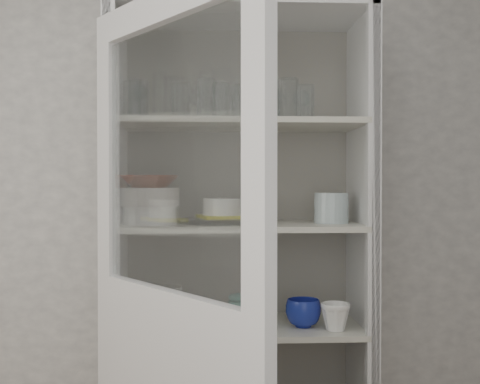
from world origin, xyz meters
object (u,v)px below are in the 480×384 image
(grey_bowl_stack, at_px, (331,208))
(terracotta_bowl, at_px, (150,181))
(pantry_cabinet, at_px, (239,300))
(goblet_0, at_px, (139,102))
(measuring_cups, at_px, (158,325))
(cupboard_door, at_px, (171,367))
(mug_teal, at_px, (257,310))
(goblet_3, at_px, (301,106))
(teal_jar, at_px, (238,309))
(yellow_trivet, at_px, (223,217))
(white_canister, at_px, (167,304))
(white_ramekin, at_px, (223,207))
(goblet_2, at_px, (251,104))
(mug_blue, at_px, (303,313))
(cream_bowl, at_px, (150,197))
(plate_stack_front, at_px, (150,215))
(goblet_1, at_px, (197,105))
(glass_platter, at_px, (223,221))
(plate_stack_back, at_px, (152,213))
(mug_white, at_px, (335,317))

(grey_bowl_stack, bearing_deg, terracotta_bowl, -177.61)
(pantry_cabinet, height_order, goblet_0, pantry_cabinet)
(measuring_cups, bearing_deg, cupboard_door, -80.90)
(mug_teal, relative_size, measuring_cups, 0.98)
(goblet_3, relative_size, teal_jar, 1.66)
(measuring_cups, bearing_deg, yellow_trivet, 23.34)
(mug_teal, relative_size, white_canister, 0.66)
(white_ramekin, height_order, measuring_cups, white_ramekin)
(white_ramekin, relative_size, mug_teal, 1.61)
(pantry_cabinet, height_order, goblet_2, pantry_cabinet)
(mug_blue, bearing_deg, cream_bowl, -175.87)
(plate_stack_front, distance_m, teal_jar, 0.53)
(goblet_2, height_order, measuring_cups, goblet_2)
(cream_bowl, height_order, white_canister, cream_bowl)
(goblet_1, relative_size, plate_stack_front, 0.77)
(glass_platter, height_order, grey_bowl_stack, grey_bowl_stack)
(cupboard_door, bearing_deg, plate_stack_back, 153.95)
(teal_jar, distance_m, white_canister, 0.29)
(yellow_trivet, xyz_separation_m, mug_teal, (0.14, 0.03, -0.38))
(terracotta_bowl, bearing_deg, pantry_cabinet, 18.32)
(plate_stack_back, distance_m, cream_bowl, 0.17)
(glass_platter, bearing_deg, yellow_trivet, 0.00)
(pantry_cabinet, relative_size, grey_bowl_stack, 15.67)
(teal_jar, bearing_deg, goblet_1, 168.34)
(glass_platter, relative_size, grey_bowl_stack, 2.56)
(goblet_0, relative_size, goblet_1, 1.17)
(yellow_trivet, relative_size, white_ramekin, 1.13)
(goblet_1, bearing_deg, mug_blue, -20.35)
(pantry_cabinet, relative_size, teal_jar, 22.02)
(goblet_0, relative_size, grey_bowl_stack, 1.38)
(cupboard_door, bearing_deg, mug_blue, 101.51)
(plate_stack_front, xyz_separation_m, teal_jar, (0.35, 0.10, -0.39))
(cupboard_door, bearing_deg, plate_stack_front, 156.16)
(white_ramekin, xyz_separation_m, measuring_cups, (-0.24, -0.11, -0.45))
(goblet_0, xyz_separation_m, plate_stack_front, (0.06, -0.18, -0.46))
(goblet_2, distance_m, glass_platter, 0.49)
(goblet_0, distance_m, measuring_cups, 0.91)
(pantry_cabinet, relative_size, glass_platter, 6.12)
(cupboard_door, xyz_separation_m, goblet_0, (-0.17, 0.71, 0.88))
(goblet_2, xyz_separation_m, teal_jar, (-0.05, -0.02, -0.83))
(plate_stack_front, height_order, mug_blue, plate_stack_front)
(pantry_cabinet, relative_size, yellow_trivet, 12.06)
(goblet_2, relative_size, terracotta_bowl, 0.81)
(plate_stack_front, bearing_deg, mug_white, -6.56)
(yellow_trivet, bearing_deg, pantry_cabinet, 40.93)
(cream_bowl, bearing_deg, mug_blue, -1.40)
(white_ramekin, xyz_separation_m, teal_jar, (0.06, 0.05, -0.42))
(goblet_2, xyz_separation_m, glass_platter, (-0.12, -0.06, -0.47))
(plate_stack_back, height_order, teal_jar, plate_stack_back)
(plate_stack_front, relative_size, measuring_cups, 2.10)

